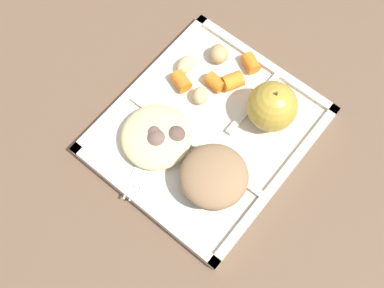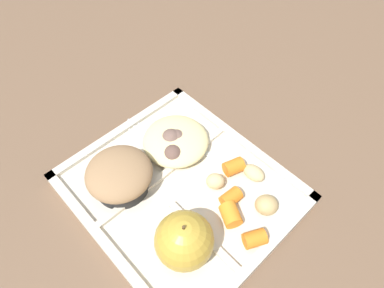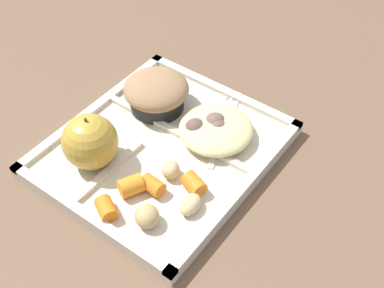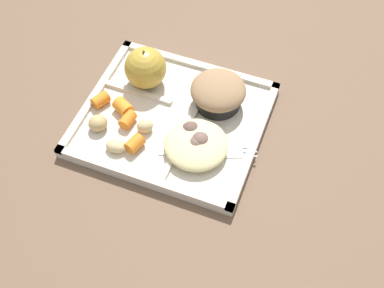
{
  "view_description": "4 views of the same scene",
  "coord_description": "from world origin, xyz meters",
  "px_view_note": "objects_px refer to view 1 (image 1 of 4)",
  "views": [
    {
      "loc": [
        0.24,
        0.17,
        0.67
      ],
      "look_at": [
        0.04,
        0.0,
        0.04
      ],
      "focal_mm": 44.58,
      "sensor_mm": 36.0,
      "label": 1
    },
    {
      "loc": [
        -0.19,
        0.16,
        0.45
      ],
      "look_at": [
        0.04,
        -0.06,
        0.03
      ],
      "focal_mm": 31.55,
      "sensor_mm": 36.0,
      "label": 2
    },
    {
      "loc": [
        -0.37,
        -0.32,
        0.53
      ],
      "look_at": [
        0.02,
        -0.03,
        0.02
      ],
      "focal_mm": 48.22,
      "sensor_mm": 36.0,
      "label": 3
    },
    {
      "loc": [
        0.22,
        -0.47,
        0.69
      ],
      "look_at": [
        0.06,
        -0.06,
        0.05
      ],
      "focal_mm": 46.28,
      "sensor_mm": 36.0,
      "label": 4
    }
  ],
  "objects_px": {
    "green_apple": "(272,106)",
    "bran_muffin": "(214,178)",
    "lunch_tray": "(207,131)",
    "plastic_fork": "(146,158)"
  },
  "relations": [
    {
      "from": "lunch_tray",
      "to": "plastic_fork",
      "type": "xyz_separation_m",
      "value": [
        0.09,
        -0.04,
        0.01
      ]
    },
    {
      "from": "green_apple",
      "to": "plastic_fork",
      "type": "bearing_deg",
      "value": -31.01
    },
    {
      "from": "lunch_tray",
      "to": "green_apple",
      "type": "bearing_deg",
      "value": 141.72
    },
    {
      "from": "green_apple",
      "to": "plastic_fork",
      "type": "distance_m",
      "value": 0.2
    },
    {
      "from": "bran_muffin",
      "to": "plastic_fork",
      "type": "bearing_deg",
      "value": -72.54
    },
    {
      "from": "bran_muffin",
      "to": "lunch_tray",
      "type": "bearing_deg",
      "value": -136.12
    },
    {
      "from": "lunch_tray",
      "to": "bran_muffin",
      "type": "bearing_deg",
      "value": 43.88
    },
    {
      "from": "green_apple",
      "to": "bran_muffin",
      "type": "height_order",
      "value": "green_apple"
    },
    {
      "from": "green_apple",
      "to": "bran_muffin",
      "type": "distance_m",
      "value": 0.14
    },
    {
      "from": "bran_muffin",
      "to": "plastic_fork",
      "type": "height_order",
      "value": "bran_muffin"
    }
  ]
}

